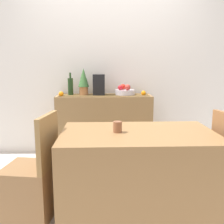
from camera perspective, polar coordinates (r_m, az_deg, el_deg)
ground_plane at (r=2.92m, az=0.16°, el=-16.08°), size 6.40×6.40×0.02m
room_wall_rear at (r=3.79m, az=-0.55°, el=11.29°), size 6.40×0.06×2.70m
sideboard_console at (r=3.63m, az=-1.72°, el=-3.16°), size 1.30×0.42×0.88m
table_runner at (r=3.56m, az=-1.76°, el=3.79°), size 1.22×0.32×0.01m
fruit_bowl at (r=3.57m, az=2.89°, el=4.39°), size 0.27×0.27×0.07m
apple_right at (r=3.49m, az=3.47°, el=5.46°), size 0.08×0.08×0.08m
apple_center at (r=3.52m, az=1.84°, el=5.41°), size 0.07×0.07×0.07m
apple_left at (r=3.61m, az=2.43°, el=5.61°), size 0.08×0.08×0.08m
wine_bottle at (r=3.57m, az=-9.16°, el=5.63°), size 0.07×0.07×0.31m
coffee_maker at (r=3.54m, az=-2.93°, el=6.02°), size 0.16×0.18×0.28m
potted_plant at (r=3.55m, az=-6.31°, el=6.90°), size 0.15×0.15×0.37m
orange_loose_mid at (r=3.49m, az=-11.19°, el=3.96°), size 0.07×0.07×0.07m
orange_loose_far at (r=3.55m, az=6.98°, el=4.19°), size 0.07×0.07×0.07m
dining_table at (r=2.29m, az=5.65°, el=-13.40°), size 1.29×0.79×0.74m
coffee_cup at (r=2.14m, az=1.23°, el=-3.31°), size 0.07×0.07×0.09m
chair_near_window at (r=2.40m, az=-17.35°, el=-15.51°), size 0.46×0.46×0.90m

